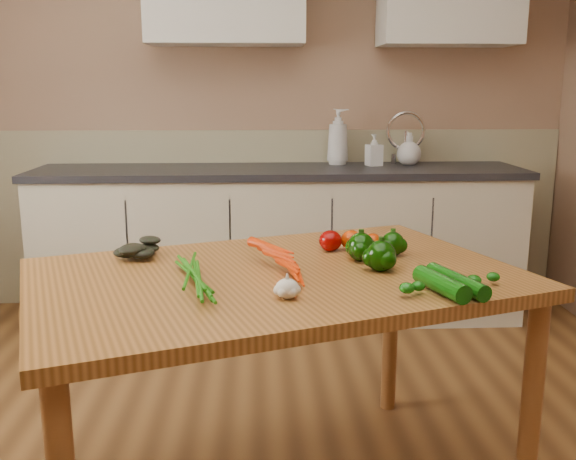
% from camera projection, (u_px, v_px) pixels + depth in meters
% --- Properties ---
extents(room, '(4.04, 5.04, 2.64)m').
position_uv_depth(room, '(230.00, 129.00, 1.70)').
color(room, brown).
rests_on(room, ground).
extents(counter_run, '(2.84, 0.64, 1.14)m').
position_uv_depth(counter_run, '(281.00, 241.00, 3.84)').
color(counter_run, beige).
rests_on(counter_run, ground).
extents(table, '(1.71, 1.39, 0.79)m').
position_uv_depth(table, '(276.00, 299.00, 2.01)').
color(table, '#9E632E').
rests_on(table, ground).
extents(soap_bottle_a, '(0.17, 0.17, 0.34)m').
position_uv_depth(soap_bottle_a, '(338.00, 137.00, 3.88)').
color(soap_bottle_a, silver).
rests_on(soap_bottle_a, counter_run).
extents(soap_bottle_b, '(0.10, 0.11, 0.19)m').
position_uv_depth(soap_bottle_b, '(374.00, 150.00, 3.83)').
color(soap_bottle_b, silver).
rests_on(soap_bottle_b, counter_run).
extents(soap_bottle_c, '(0.17, 0.17, 0.19)m').
position_uv_depth(soap_bottle_c, '(409.00, 149.00, 3.90)').
color(soap_bottle_c, silver).
rests_on(soap_bottle_c, counter_run).
extents(carrot_bunch, '(0.33, 0.29, 0.07)m').
position_uv_depth(carrot_bunch, '(255.00, 265.00, 1.94)').
color(carrot_bunch, '#E53605').
rests_on(carrot_bunch, table).
extents(leafy_greens, '(0.21, 0.19, 0.11)m').
position_uv_depth(leafy_greens, '(132.00, 244.00, 2.14)').
color(leafy_greens, black).
rests_on(leafy_greens, table).
extents(garlic_bulb, '(0.07, 0.07, 0.06)m').
position_uv_depth(garlic_bulb, '(287.00, 289.00, 1.74)').
color(garlic_bulb, silver).
rests_on(garlic_bulb, table).
extents(pepper_a, '(0.09, 0.09, 0.09)m').
position_uv_depth(pepper_a, '(361.00, 247.00, 2.13)').
color(pepper_a, '#0A3002').
rests_on(pepper_a, table).
extents(pepper_b, '(0.08, 0.08, 0.08)m').
position_uv_depth(pepper_b, '(393.00, 244.00, 2.19)').
color(pepper_b, '#0A3002').
rests_on(pepper_b, table).
extents(pepper_c, '(0.10, 0.10, 0.10)m').
position_uv_depth(pepper_c, '(381.00, 256.00, 2.00)').
color(pepper_c, '#0A3002').
rests_on(pepper_c, table).
extents(tomato_a, '(0.08, 0.08, 0.07)m').
position_uv_depth(tomato_a, '(330.00, 241.00, 2.25)').
color(tomato_a, '#7F0402').
rests_on(tomato_a, table).
extents(tomato_b, '(0.08, 0.08, 0.07)m').
position_uv_depth(tomato_b, '(352.00, 240.00, 2.27)').
color(tomato_b, '#BF3104').
rests_on(tomato_b, table).
extents(tomato_c, '(0.07, 0.07, 0.06)m').
position_uv_depth(tomato_c, '(372.00, 242.00, 2.26)').
color(tomato_c, '#BF3104').
rests_on(tomato_c, table).
extents(zucchini_a, '(0.12, 0.26, 0.05)m').
position_uv_depth(zucchini_a, '(457.00, 281.00, 1.82)').
color(zucchini_a, '#094507').
rests_on(zucchini_a, table).
extents(zucchini_b, '(0.12, 0.22, 0.05)m').
position_uv_depth(zucchini_b, '(441.00, 284.00, 1.79)').
color(zucchini_b, '#094507').
rests_on(zucchini_b, table).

